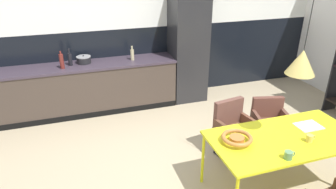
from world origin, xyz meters
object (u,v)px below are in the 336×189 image
at_px(mug_dark_espresso, 289,155).
at_px(bottle_vinegar_dark, 62,61).
at_px(fruit_bowl, 237,138).
at_px(refrigerator_column, 188,47).
at_px(bottle_oil_tall, 132,54).
at_px(armchair_by_stool, 270,117).
at_px(armchair_far_side, 233,123).
at_px(cooking_pot, 84,60).
at_px(open_book, 309,126).
at_px(mug_short_terracotta, 310,138).
at_px(pendant_lamp_over_table_near, 302,62).
at_px(dining_table, 285,140).
at_px(bottle_wine_green, 70,59).

height_order(mug_dark_espresso, bottle_vinegar_dark, bottle_vinegar_dark).
height_order(fruit_bowl, mug_dark_espresso, mug_dark_espresso).
xyz_separation_m(refrigerator_column, bottle_oil_tall, (-1.08, -0.00, -0.04)).
relative_size(armchair_by_stool, armchair_far_side, 0.91).
height_order(armchair_by_stool, cooking_pot, cooking_pot).
relative_size(armchair_far_side, open_book, 2.74).
distance_m(mug_short_terracotta, pendant_lamp_over_table_near, 0.89).
bearing_deg(bottle_oil_tall, dining_table, -67.60).
distance_m(mug_short_terracotta, bottle_oil_tall, 3.30).
xyz_separation_m(open_book, bottle_oil_tall, (-1.59, 2.73, 0.25)).
bearing_deg(bottle_oil_tall, cooking_pot, 174.40).
distance_m(bottle_vinegar_dark, pendant_lamp_over_table_near, 3.71).
height_order(fruit_bowl, bottle_vinegar_dark, bottle_vinegar_dark).
height_order(refrigerator_column, mug_short_terracotta, refrigerator_column).
bearing_deg(bottle_oil_tall, refrigerator_column, 0.17).
distance_m(dining_table, fruit_bowl, 0.59).
xyz_separation_m(mug_dark_espresso, cooking_pot, (-1.79, 3.27, 0.17)).
height_order(dining_table, fruit_bowl, fruit_bowl).
xyz_separation_m(dining_table, fruit_bowl, (-0.58, 0.08, 0.10)).
height_order(armchair_far_side, fruit_bowl, fruit_bowl).
bearing_deg(mug_dark_espresso, open_book, 35.11).
relative_size(mug_dark_espresso, pendant_lamp_over_table_near, 0.10).
xyz_separation_m(refrigerator_column, open_book, (0.51, -2.73, -0.29)).
xyz_separation_m(armchair_far_side, cooking_pot, (-1.84, 2.10, 0.45)).
relative_size(open_book, pendant_lamp_over_table_near, 0.24).
xyz_separation_m(armchair_by_stool, cooking_pot, (-2.46, 2.07, 0.48)).
distance_m(dining_table, cooking_pot, 3.57).
bearing_deg(refrigerator_column, fruit_bowl, -100.11).
height_order(cooking_pot, bottle_oil_tall, bottle_oil_tall).
bearing_deg(armchair_far_side, cooking_pot, -58.37).
bearing_deg(cooking_pot, bottle_vinegar_dark, -153.66).
bearing_deg(open_book, mug_dark_espresso, -144.89).
bearing_deg(mug_short_terracotta, armchair_by_stool, 76.48).
relative_size(refrigerator_column, mug_dark_espresso, 16.59).
xyz_separation_m(refrigerator_column, mug_short_terracotta, (0.28, -3.00, -0.25)).
relative_size(fruit_bowl, bottle_wine_green, 1.15).
bearing_deg(bottle_vinegar_dark, bottle_oil_tall, 4.50).
height_order(armchair_far_side, pendant_lamp_over_table_near, pendant_lamp_over_table_near).
bearing_deg(pendant_lamp_over_table_near, bottle_wine_green, 127.94).
distance_m(bottle_oil_tall, pendant_lamp_over_table_near, 3.16).
bearing_deg(armchair_by_stool, bottle_oil_tall, -36.88).
bearing_deg(armchair_far_side, refrigerator_column, -102.42).
xyz_separation_m(fruit_bowl, open_book, (1.00, 0.03, -0.05)).
bearing_deg(fruit_bowl, armchair_far_side, 62.14).
relative_size(cooking_pot, pendant_lamp_over_table_near, 0.20).
relative_size(mug_dark_espresso, cooking_pot, 0.50).
height_order(open_book, mug_short_terracotta, mug_short_terracotta).
relative_size(armchair_by_stool, fruit_bowl, 2.15).
bearing_deg(mug_dark_espresso, mug_short_terracotta, 23.93).
bearing_deg(fruit_bowl, armchair_by_stool, 37.39).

